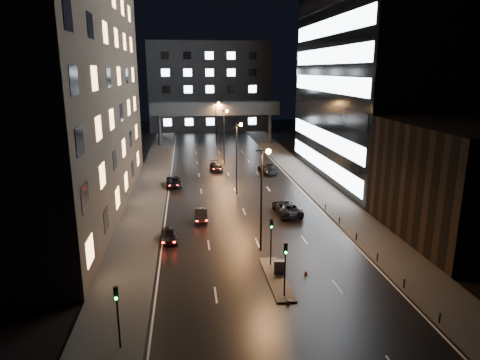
{
  "coord_description": "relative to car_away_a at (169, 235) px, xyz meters",
  "views": [
    {
      "loc": [
        -6.91,
        -30.41,
        17.25
      ],
      "look_at": [
        -0.47,
        20.46,
        4.0
      ],
      "focal_mm": 32.0,
      "sensor_mm": 36.0,
      "label": 1
    }
  ],
  "objects": [
    {
      "name": "ground",
      "position": [
        8.97,
        28.44,
        -0.65
      ],
      "size": [
        160.0,
        160.0,
        0.0
      ],
      "primitive_type": "plane",
      "color": "black",
      "rests_on": "ground"
    },
    {
      "name": "sidewalk_left",
      "position": [
        -3.53,
        23.44,
        -0.57
      ],
      "size": [
        5.0,
        110.0,
        0.15
      ],
      "primitive_type": "cube",
      "color": "#383533",
      "rests_on": "ground"
    },
    {
      "name": "sidewalk_right",
      "position": [
        21.47,
        23.44,
        -0.57
      ],
      "size": [
        5.0,
        110.0,
        0.15
      ],
      "primitive_type": "cube",
      "color": "#383533",
      "rests_on": "ground"
    },
    {
      "name": "building_left",
      "position": [
        -13.53,
        12.44,
        19.35
      ],
      "size": [
        15.0,
        48.0,
        40.0
      ],
      "primitive_type": "cube",
      "color": "#2D2319",
      "rests_on": "ground"
    },
    {
      "name": "building_right_low",
      "position": [
        28.97,
        -2.56,
        5.35
      ],
      "size": [
        10.0,
        18.0,
        12.0
      ],
      "primitive_type": "cube",
      "color": "black",
      "rests_on": "ground"
    },
    {
      "name": "building_right_glass",
      "position": [
        33.97,
        24.44,
        21.85
      ],
      "size": [
        20.0,
        36.0,
        45.0
      ],
      "primitive_type": "cube",
      "color": "black",
      "rests_on": "ground"
    },
    {
      "name": "building_far",
      "position": [
        8.97,
        86.44,
        11.85
      ],
      "size": [
        34.0,
        14.0,
        25.0
      ],
      "primitive_type": "cube",
      "color": "#333335",
      "rests_on": "ground"
    },
    {
      "name": "skybridge",
      "position": [
        8.97,
        58.44,
        7.69
      ],
      "size": [
        30.0,
        3.0,
        10.0
      ],
      "color": "#333335",
      "rests_on": "ground"
    },
    {
      "name": "median_island",
      "position": [
        9.27,
        -9.56,
        -0.57
      ],
      "size": [
        1.6,
        8.0,
        0.15
      ],
      "primitive_type": "cube",
      "color": "#383533",
      "rests_on": "ground"
    },
    {
      "name": "traffic_signal_near",
      "position": [
        9.27,
        -7.06,
        2.44
      ],
      "size": [
        0.28,
        0.34,
        4.4
      ],
      "color": "black",
      "rests_on": "median_island"
    },
    {
      "name": "traffic_signal_far",
      "position": [
        9.27,
        -12.56,
        2.44
      ],
      "size": [
        0.28,
        0.34,
        4.4
      ],
      "color": "black",
      "rests_on": "median_island"
    },
    {
      "name": "traffic_signal_corner",
      "position": [
        -2.53,
        -17.56,
        2.29
      ],
      "size": [
        0.28,
        0.34,
        4.4
      ],
      "color": "black",
      "rests_on": "ground"
    },
    {
      "name": "bollard_row",
      "position": [
        19.17,
        -5.06,
        -0.2
      ],
      "size": [
        0.12,
        25.12,
        0.9
      ],
      "color": "black",
      "rests_on": "ground"
    },
    {
      "name": "streetlight_near",
      "position": [
        9.13,
        -3.56,
        5.85
      ],
      "size": [
        1.45,
        0.5,
        10.15
      ],
      "color": "black",
      "rests_on": "ground"
    },
    {
      "name": "streetlight_mid_a",
      "position": [
        9.13,
        16.44,
        5.85
      ],
      "size": [
        1.45,
        0.5,
        10.15
      ],
      "color": "black",
      "rests_on": "ground"
    },
    {
      "name": "streetlight_mid_b",
      "position": [
        9.13,
        36.44,
        5.85
      ],
      "size": [
        1.45,
        0.5,
        10.15
      ],
      "color": "black",
      "rests_on": "ground"
    },
    {
      "name": "streetlight_far",
      "position": [
        9.13,
        56.44,
        5.85
      ],
      "size": [
        1.45,
        0.5,
        10.15
      ],
      "color": "black",
      "rests_on": "ground"
    },
    {
      "name": "car_away_a",
      "position": [
        0.0,
        0.0,
        0.0
      ],
      "size": [
        1.93,
        3.95,
        1.3
      ],
      "primitive_type": "imported",
      "rotation": [
        0.0,
        0.0,
        0.11
      ],
      "color": "black",
      "rests_on": "ground"
    },
    {
      "name": "car_away_b",
      "position": [
        3.49,
        5.89,
        0.03
      ],
      "size": [
        1.52,
        4.14,
        1.35
      ],
      "primitive_type": "imported",
      "rotation": [
        0.0,
        0.0,
        -0.02
      ],
      "color": "black",
      "rests_on": "ground"
    },
    {
      "name": "car_away_c",
      "position": [
        -0.03,
        21.58,
        0.05
      ],
      "size": [
        2.52,
        5.13,
        1.4
      ],
      "primitive_type": "imported",
      "rotation": [
        0.0,
        0.0,
        0.04
      ],
      "color": "black",
      "rests_on": "ground"
    },
    {
      "name": "car_away_d",
      "position": [
        7.15,
        31.63,
        0.05
      ],
      "size": [
        2.3,
        4.95,
        1.4
      ],
      "primitive_type": "imported",
      "rotation": [
        0.0,
        0.0,
        0.07
      ],
      "color": "black",
      "rests_on": "ground"
    },
    {
      "name": "car_toward_a",
      "position": [
        14.06,
        6.84,
        0.17
      ],
      "size": [
        3.04,
        6.06,
        1.65
      ],
      "primitive_type": "imported",
      "rotation": [
        0.0,
        0.0,
        3.19
      ],
      "color": "black",
      "rests_on": "ground"
    },
    {
      "name": "car_toward_b",
      "position": [
        15.77,
        28.32,
        0.17
      ],
      "size": [
        2.92,
        5.88,
        1.64
      ],
      "primitive_type": "imported",
      "rotation": [
        0.0,
        0.0,
        3.25
      ],
      "color": "black",
      "rests_on": "ground"
    },
    {
      "name": "utility_cabinet",
      "position": [
        9.67,
        -8.74,
        0.08
      ],
      "size": [
        0.94,
        0.69,
        1.16
      ],
      "primitive_type": "cube",
      "rotation": [
        0.0,
        0.0,
        -0.17
      ],
      "color": "#49484B",
      "rests_on": "median_island"
    },
    {
      "name": "cone_a",
      "position": [
        9.35,
        -13.57,
        -0.39
      ],
      "size": [
        0.37,
        0.37,
        0.52
      ],
      "primitive_type": "cone",
      "rotation": [
        0.0,
        0.0,
        0.01
      ],
      "color": "#FF540D",
      "rests_on": "ground"
    },
    {
      "name": "cone_b",
      "position": [
        11.97,
        -9.1,
        -0.41
      ],
      "size": [
        0.38,
        0.38,
        0.48
      ],
      "primitive_type": "cone",
      "rotation": [
        0.0,
        0.0,
        -0.2
      ],
      "color": "#FF500D",
      "rests_on": "ground"
    }
  ]
}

